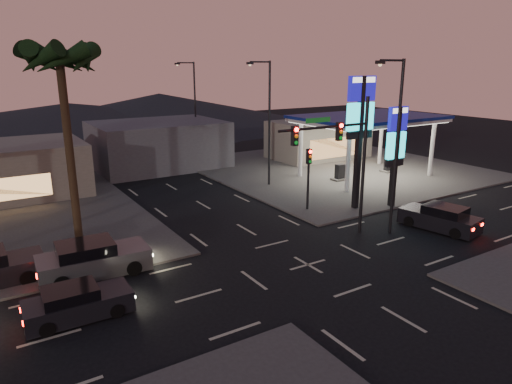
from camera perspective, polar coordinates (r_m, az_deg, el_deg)
ground at (r=23.28m, az=6.50°, el=-9.03°), size 140.00×140.00×0.00m
corner_lot_ne at (r=44.80m, az=9.81°, el=2.97°), size 24.00×24.00×0.12m
gas_station at (r=41.14m, az=13.88°, el=8.74°), size 12.20×8.20×5.47m
convenience_store at (r=49.44m, az=7.78°, el=6.51°), size 10.00×6.00×4.00m
pylon_sign_tall at (r=31.15m, az=12.90°, el=9.18°), size 2.20×0.35×9.00m
pylon_sign_short at (r=32.52m, az=17.11°, el=6.05°), size 1.60×0.35×7.00m
traffic_signal_mast at (r=25.54m, az=10.70°, el=5.32°), size 6.10×0.39×8.00m
pedestal_signal at (r=30.81m, az=6.60°, el=2.85°), size 0.32×0.39×4.30m
streetlight_near at (r=26.95m, az=16.98°, el=6.50°), size 2.14×0.25×10.00m
streetlight_mid at (r=36.72m, az=1.42°, el=9.41°), size 2.14×0.25×10.00m
streetlight_far at (r=48.94m, az=-7.84°, el=10.81°), size 2.14×0.25×10.00m
palm_a at (r=26.28m, az=-23.26°, el=13.87°), size 4.41×4.41×10.86m
building_far_mid at (r=45.73m, az=-12.12°, el=5.84°), size 12.00×9.00×4.40m
hill_right at (r=81.83m, az=-11.94°, el=10.21°), size 50.00×50.00×5.00m
hill_center at (r=77.95m, az=-22.40°, el=8.77°), size 60.00×60.00×4.00m
car_lane_a_front at (r=19.73m, az=-21.48°, el=-12.82°), size 4.17×1.82×1.35m
car_lane_b_front at (r=23.11m, az=-19.77°, el=-7.96°), size 5.26×2.39×1.69m
suv_station at (r=29.84m, az=22.06°, el=-3.06°), size 2.72×4.82×1.52m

